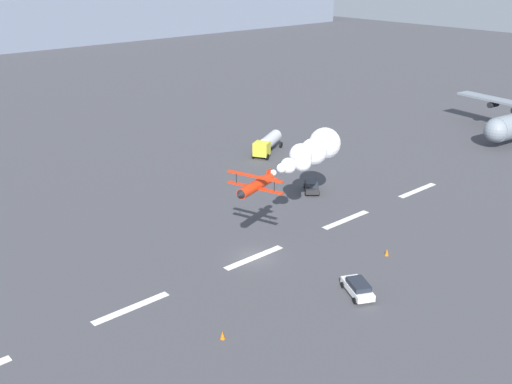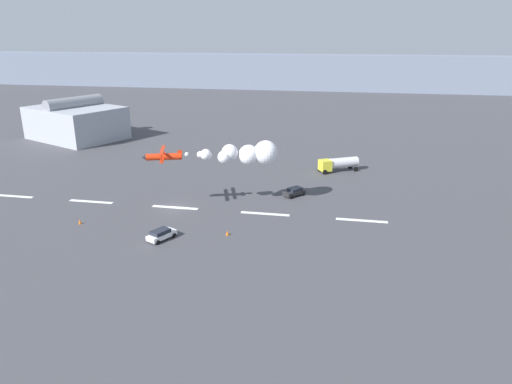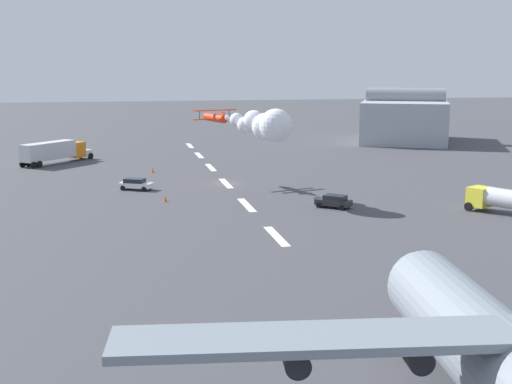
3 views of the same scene
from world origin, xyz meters
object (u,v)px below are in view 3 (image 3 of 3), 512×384
at_px(cargo_transport_plane, 501,360).
at_px(fuel_tanker_truck, 504,199).
at_px(traffic_cone_near, 153,170).
at_px(stunt_biplane_red, 262,124).
at_px(airport_staff_sedan, 334,201).
at_px(traffic_cone_far, 165,199).
at_px(followme_car_yellow, 136,184).
at_px(semi_truck_orange, 55,151).

distance_m(cargo_transport_plane, fuel_tanker_truck, 48.92).
relative_size(fuel_tanker_truck, traffic_cone_near, 11.49).
relative_size(stunt_biplane_red, airport_staff_sedan, 4.99).
bearing_deg(traffic_cone_near, traffic_cone_far, 0.47).
bearing_deg(traffic_cone_far, stunt_biplane_red, 89.70).
relative_size(stunt_biplane_red, traffic_cone_near, 28.19).
distance_m(stunt_biplane_red, traffic_cone_far, 14.87).
xyz_separation_m(followme_car_yellow, airport_staff_sedan, (16.51, 22.12, -0.00)).
distance_m(stunt_biplane_red, fuel_tanker_truck, 29.37).
xyz_separation_m(cargo_transport_plane, airport_staff_sedan, (-49.04, 8.20, -2.72)).
distance_m(semi_truck_orange, fuel_tanker_truck, 72.98).
distance_m(cargo_transport_plane, semi_truck_orange, 96.86).
bearing_deg(semi_truck_orange, followme_car_yellow, 24.07).
relative_size(semi_truck_orange, fuel_tanker_truck, 1.43).
bearing_deg(airport_staff_sedan, stunt_biplane_red, -137.54).
xyz_separation_m(cargo_transport_plane, stunt_biplane_red, (-56.63, 1.26, 5.66)).
relative_size(semi_truck_orange, followme_car_yellow, 2.64).
relative_size(cargo_transport_plane, semi_truck_orange, 2.77).
bearing_deg(fuel_tanker_truck, traffic_cone_near, -136.45).
bearing_deg(traffic_cone_far, fuel_tanker_truck, 67.54).
bearing_deg(followme_car_yellow, fuel_tanker_truck, 58.84).
bearing_deg(semi_truck_orange, fuel_tanker_truck, 45.15).
relative_size(cargo_transport_plane, fuel_tanker_truck, 3.97).
distance_m(stunt_biplane_red, semi_truck_orange, 46.33).
bearing_deg(cargo_transport_plane, traffic_cone_near, -172.24).
height_order(followme_car_yellow, airport_staff_sedan, same).
height_order(cargo_transport_plane, airport_staff_sedan, cargo_transport_plane).
relative_size(traffic_cone_near, traffic_cone_far, 1.00).
xyz_separation_m(semi_truck_orange, traffic_cone_far, (36.52, 15.57, -1.75)).
relative_size(stunt_biplane_red, followme_car_yellow, 4.52).
height_order(stunt_biplane_red, traffic_cone_far, stunt_biplane_red).
height_order(cargo_transport_plane, semi_truck_orange, cargo_transport_plane).
height_order(cargo_transport_plane, traffic_cone_near, cargo_transport_plane).
bearing_deg(traffic_cone_far, airport_staff_sedan, 67.98).
height_order(stunt_biplane_red, traffic_cone_near, stunt_biplane_red).
bearing_deg(airport_staff_sedan, followme_car_yellow, -126.73).
distance_m(fuel_tanker_truck, traffic_cone_near, 52.79).
xyz_separation_m(stunt_biplane_red, traffic_cone_far, (-0.06, -11.97, -8.82)).
height_order(stunt_biplane_red, semi_truck_orange, stunt_biplane_red).
relative_size(semi_truck_orange, traffic_cone_near, 16.47).
xyz_separation_m(fuel_tanker_truck, traffic_cone_near, (-38.25, -36.36, -1.36)).
height_order(stunt_biplane_red, followme_car_yellow, stunt_biplane_red).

